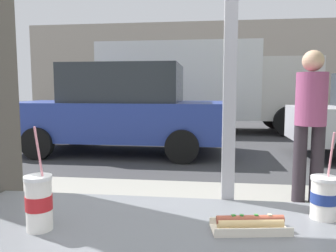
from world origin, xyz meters
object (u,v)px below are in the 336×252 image
soda_cup_left (39,202)px  soda_cup_right (324,197)px  box_truck (202,84)px  pedestrian (310,117)px  hotdog_tray_near (250,224)px  parked_car_blue (122,109)px

soda_cup_left → soda_cup_right: size_ratio=1.10×
box_truck → pedestrian: size_ratio=4.18×
hotdog_tray_near → parked_car_blue: parked_car_blue is taller
box_truck → pedestrian: (1.33, -7.34, -0.48)m
soda_cup_left → box_truck: box_truck is taller
pedestrian → soda_cup_right: bearing=-105.2°
soda_cup_right → hotdog_tray_near: 0.30m
parked_car_blue → pedestrian: 4.45m
soda_cup_left → hotdog_tray_near: size_ratio=1.31×
soda_cup_left → pedestrian: bearing=59.2°
soda_cup_left → hotdog_tray_near: soda_cup_left is taller
parked_car_blue → soda_cup_right: bearing=-68.5°
soda_cup_right → box_truck: size_ratio=0.04×
hotdog_tray_near → soda_cup_left: bearing=-173.6°
box_truck → hotdog_tray_near: bearing=-87.8°
pedestrian → hotdog_tray_near: bearing=-109.8°
soda_cup_left → soda_cup_right: 0.95m
box_truck → parked_car_blue: bearing=-112.1°
parked_car_blue → pedestrian: size_ratio=2.83×
hotdog_tray_near → box_truck: (-0.38, 9.96, 0.62)m
hotdog_tray_near → box_truck: bearing=92.2°
parked_car_blue → hotdog_tray_near: bearing=-71.2°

